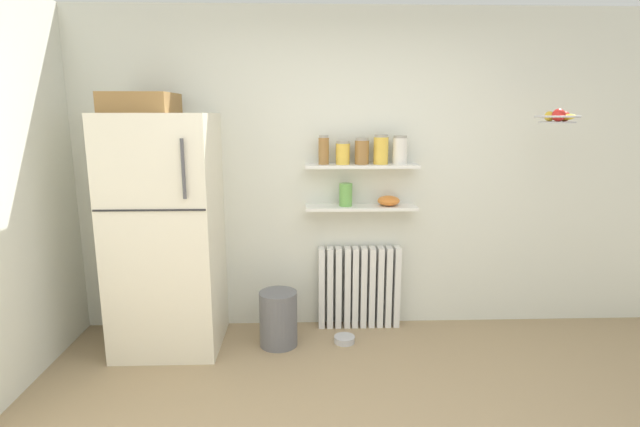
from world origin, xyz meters
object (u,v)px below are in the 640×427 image
storage_jar_2 (362,151)px  trash_bin (278,319)px  storage_jar_4 (400,150)px  shelf_bowl (389,201)px  pet_food_bowl (344,339)px  radiator (359,287)px  storage_jar_0 (324,150)px  hanging_fruit_basket (558,117)px  storage_jar_1 (343,153)px  vase (346,195)px  storage_jar_3 (381,150)px  refrigerator (165,230)px

storage_jar_2 → trash_bin: size_ratio=0.48×
storage_jar_4 → shelf_bowl: 0.41m
shelf_bowl → pet_food_bowl: size_ratio=1.09×
storage_jar_4 → trash_bin: size_ratio=0.52×
radiator → trash_bin: radiator is taller
storage_jar_0 → hanging_fruit_basket: (1.65, -0.38, 0.26)m
storage_jar_1 → hanging_fruit_basket: bearing=-14.4°
vase → hanging_fruit_basket: (1.47, -0.38, 0.61)m
radiator → storage_jar_3: size_ratio=2.98×
trash_bin → storage_jar_1: bearing=29.6°
radiator → storage_jar_4: storage_jar_4 is taller
storage_jar_1 → shelf_bowl: bearing=0.0°
storage_jar_2 → trash_bin: storage_jar_2 is taller
vase → storage_jar_0: bearing=-180.0°
storage_jar_1 → trash_bin: 1.39m
storage_jar_1 → storage_jar_2: (0.15, 0.00, 0.01)m
storage_jar_4 → vase: size_ratio=1.23×
refrigerator → hanging_fruit_basket: refrigerator is taller
trash_bin → hanging_fruit_basket: size_ratio=1.41×
storage_jar_3 → pet_food_bowl: size_ratio=1.41×
storage_jar_2 → vase: size_ratio=1.13×
storage_jar_1 → storage_jar_4: (0.45, 0.00, 0.02)m
storage_jar_1 → vase: size_ratio=1.00×
storage_jar_1 → pet_food_bowl: 1.48m
hanging_fruit_basket → shelf_bowl: bearing=161.1°
storage_jar_1 → trash_bin: storage_jar_1 is taller
radiator → trash_bin: bearing=-154.1°
vase → pet_food_bowl: size_ratio=1.12×
refrigerator → radiator: bearing=10.2°
hanging_fruit_basket → pet_food_bowl: bearing=175.8°
storage_jar_2 → storage_jar_4: (0.30, 0.00, 0.01)m
shelf_bowl → trash_bin: (-0.89, -0.29, -0.87)m
radiator → storage_jar_1: storage_jar_1 is taller
storage_jar_0 → vase: bearing=0.0°
trash_bin → hanging_fruit_basket: bearing=-2.6°
storage_jar_2 → storage_jar_3: (0.15, 0.00, 0.01)m
refrigerator → pet_food_bowl: (1.36, -0.04, -0.90)m
trash_bin → pet_food_bowl: bearing=2.0°
storage_jar_4 → storage_jar_1: bearing=-180.0°
storage_jar_0 → storage_jar_3: (0.45, 0.00, 0.00)m
storage_jar_1 → vase: bearing=0.0°
storage_jar_3 → hanging_fruit_basket: 1.28m
hanging_fruit_basket → storage_jar_2: bearing=164.1°
storage_jar_3 → hanging_fruit_basket: bearing=-17.8°
storage_jar_4 → vase: (-0.43, 0.00, -0.36)m
radiator → pet_food_bowl: (-0.15, -0.30, -0.32)m
radiator → vase: (-0.12, -0.03, 0.80)m
storage_jar_3 → pet_food_bowl: storage_jar_3 is taller
storage_jar_2 → storage_jar_1: bearing=-180.0°
vase → shelf_bowl: vase is taller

